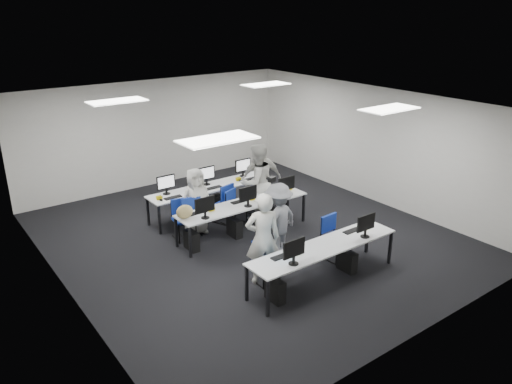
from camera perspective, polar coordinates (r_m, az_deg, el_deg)
room at (r=10.75m, az=-0.88°, el=2.14°), size 9.00×9.02×3.00m
ceiling_panels at (r=10.38m, az=-0.93°, el=9.94°), size 5.20×4.60×0.02m
desk_front at (r=9.37m, az=7.79°, el=-6.40°), size 3.20×0.70×0.73m
desk_mid at (r=11.19m, az=-1.46°, el=-1.58°), size 3.20×0.70×0.73m
desk_back at (r=12.29m, az=-5.21°, el=0.41°), size 3.20×0.70×0.73m
equipment_front at (r=9.39m, az=6.92°, el=-8.53°), size 2.51×0.41×1.19m
equipment_mid at (r=11.20m, az=-2.19°, el=-3.36°), size 2.91×0.41×1.19m
equipment_back at (r=12.51m, az=-4.46°, el=-0.77°), size 2.91×0.41×1.19m
chair_0 at (r=9.46m, az=1.07°, el=-8.82°), size 0.43×0.46×0.82m
chair_1 at (r=10.40m, az=8.94°, el=-6.04°), size 0.48×0.51×0.90m
chair_2 at (r=11.24m, az=-8.25°, el=-3.92°), size 0.50×0.53×0.89m
chair_3 at (r=11.88m, az=-2.59°, el=-2.27°), size 0.55×0.58×0.92m
chair_4 at (r=12.46m, az=1.29°, el=-1.04°), size 0.58×0.61×0.98m
chair_5 at (r=11.42m, az=-7.65°, el=-3.36°), size 0.56×0.59×0.96m
chair_6 at (r=11.97m, az=-3.61°, el=-2.22°), size 0.55×0.57×0.85m
chair_7 at (r=12.56m, az=-0.42°, el=-1.04°), size 0.50×0.53×0.86m
handbag at (r=10.46m, az=-8.17°, el=-2.25°), size 0.39×0.27×0.30m
student_0 at (r=9.16m, az=0.78°, el=-5.36°), size 0.77×0.66×1.79m
student_1 at (r=11.94m, az=0.06°, el=1.16°), size 0.91×0.72×1.86m
student_2 at (r=11.29m, az=-6.85°, el=-1.04°), size 0.79×0.54×1.53m
student_3 at (r=12.33m, az=0.61°, el=1.50°), size 1.10×0.73×1.74m
photographer at (r=10.15m, az=2.53°, el=-3.30°), size 1.13×0.79×1.59m
dslr_camera at (r=9.94m, az=1.80°, el=1.46°), size 0.17×0.21×0.10m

